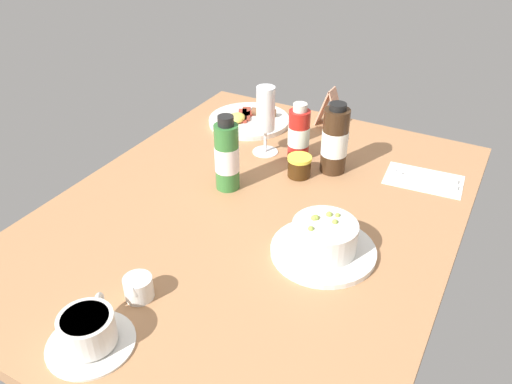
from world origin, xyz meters
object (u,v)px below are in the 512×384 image
sauce_bottle_green (227,156)px  sauce_bottle_brown (335,140)px  porridge_bowl (324,240)px  wine_glass (266,113)px  breakfast_plate (249,120)px  coffee_cup (88,332)px  jam_jar (299,166)px  cutlery_setting (422,179)px  creamer_jug (138,288)px  menu_card (330,107)px  sauce_bottle_red (299,134)px

sauce_bottle_green → sauce_bottle_brown: (18.80, -18.63, 0.03)cm
porridge_bowl → wine_glass: bearing=43.0°
wine_glass → sauce_bottle_green: 19.43cm
porridge_bowl → breakfast_plate: (44.45, 41.37, -2.35)cm
coffee_cup → breakfast_plate: (82.79, 17.64, -1.88)cm
jam_jar → breakfast_plate: size_ratio=0.25×
coffee_cup → jam_jar: (62.70, -7.49, -0.19)cm
cutlery_setting → creamer_jug: (-63.20, 34.08, 1.94)cm
creamer_jug → menu_card: size_ratio=0.55×
menu_card → sauce_bottle_red: bearing=179.9°
jam_jar → menu_card: size_ratio=0.53×
sauce_bottle_brown → wine_glass: bearing=88.8°
sauce_bottle_red → breakfast_plate: bearing=60.6°
creamer_jug → sauce_bottle_red: size_ratio=0.41×
breakfast_plate → menu_card: (9.70, -21.10, 4.51)cm
porridge_bowl → sauce_bottle_green: size_ratio=1.14×
cutlery_setting → creamer_jug: size_ratio=3.08×
wine_glass → menu_card: size_ratio=1.63×
coffee_cup → jam_jar: bearing=-6.8°
cutlery_setting → sauce_bottle_red: (-4.14, 30.71, 6.41)cm
breakfast_plate → sauce_bottle_green: bearing=-158.8°
jam_jar → sauce_bottle_brown: bearing=-44.5°
creamer_jug → jam_jar: size_ratio=1.04×
menu_card → sauce_bottle_brown: bearing=-156.6°
coffee_cup → wine_glass: size_ratio=0.78×
coffee_cup → sauce_bottle_brown: bearing=-11.2°
coffee_cup → sauce_bottle_green: sauce_bottle_green is taller
breakfast_plate → wine_glass: bearing=-137.2°
jam_jar → porridge_bowl: bearing=-146.3°
wine_glass → breakfast_plate: 20.95cm
porridge_bowl → sauce_bottle_brown: size_ratio=1.16×
menu_card → wine_glass: bearing=159.5°
breakfast_plate → sauce_bottle_red: bearing=-119.4°
sauce_bottle_red → menu_card: sauce_bottle_red is taller
creamer_jug → sauce_bottle_brown: sauce_bottle_brown is taller
creamer_jug → wine_glass: (57.48, 5.24, 8.93)cm
coffee_cup → menu_card: 92.59cm
creamer_jug → menu_card: 80.75cm
coffee_cup → creamer_jug: (11.88, -0.04, -0.62)cm
wine_glass → sauce_bottle_brown: size_ratio=1.02×
porridge_bowl → sauce_bottle_brown: bearing=18.3°
porridge_bowl → coffee_cup: 45.10cm
sauce_bottle_brown → sauce_bottle_green: bearing=135.3°
coffee_cup → sauce_bottle_green: 50.69cm
wine_glass → menu_card: wine_glass is taller
sauce_bottle_red → jam_jar: bearing=-153.7°
wine_glass → jam_jar: (-6.66, -12.69, -8.50)cm
sauce_bottle_red → sauce_bottle_brown: bearing=-101.0°
sauce_bottle_green → sauce_bottle_red: (20.78, -8.40, -1.51)cm
sauce_bottle_red → breakfast_plate: size_ratio=0.63×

